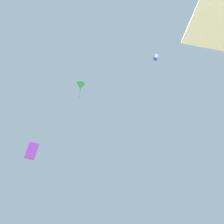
{
  "coord_description": "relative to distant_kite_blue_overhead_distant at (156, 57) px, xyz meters",
  "views": [
    {
      "loc": [
        -1.45,
        0.02,
        0.93
      ],
      "look_at": [
        0.34,
        2.49,
        2.88
      ],
      "focal_mm": 31.01,
      "sensor_mm": 36.0,
      "label": 1
    }
  ],
  "objects": [
    {
      "name": "distant_kite_green_high_left",
      "position": [
        -5.19,
        7.2,
        -1.72
      ],
      "size": [
        1.02,
        1.07,
        2.11
      ],
      "color": "green"
    },
    {
      "name": "distant_kite_blue_overhead_distant",
      "position": [
        0.0,
        0.0,
        0.0
      ],
      "size": [
        0.72,
        0.56,
        0.78
      ],
      "color": "blue"
    },
    {
      "name": "distant_kite_purple_far_center",
      "position": [
        -9.09,
        6.28,
        -10.84
      ],
      "size": [
        0.92,
        0.98,
        1.31
      ],
      "color": "purple"
    }
  ]
}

